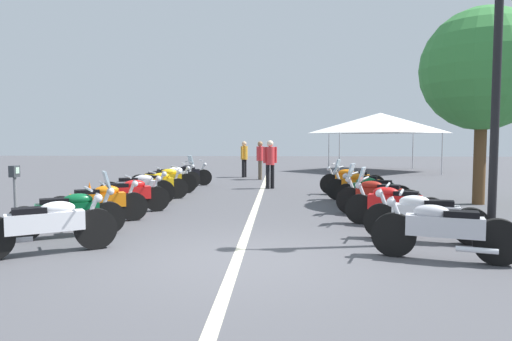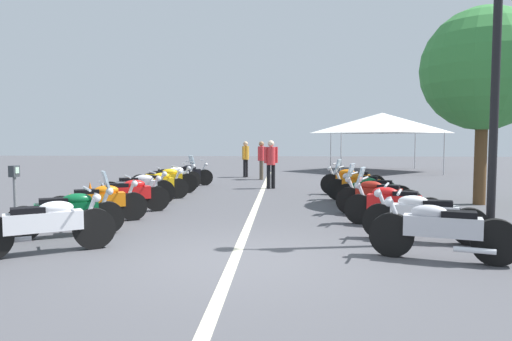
% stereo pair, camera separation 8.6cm
% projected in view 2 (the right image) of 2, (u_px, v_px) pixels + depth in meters
% --- Properties ---
extents(ground_plane, '(80.00, 80.00, 0.00)m').
position_uv_depth(ground_plane, '(234.00, 259.00, 6.87)').
color(ground_plane, '#4C4C51').
extents(lane_centre_stripe, '(23.54, 0.16, 0.01)m').
position_uv_depth(lane_centre_stripe, '(257.00, 203.00, 12.83)').
color(lane_centre_stripe, beige).
rests_on(lane_centre_stripe, ground_plane).
extents(motorcycle_left_row_0, '(1.29, 1.89, 1.01)m').
position_uv_depth(motorcycle_left_row_0, '(45.00, 225.00, 7.17)').
color(motorcycle_left_row_0, black).
rests_on(motorcycle_left_row_0, ground_plane).
extents(motorcycle_left_row_1, '(1.14, 1.85, 1.20)m').
position_uv_depth(motorcycle_left_row_1, '(69.00, 212.00, 8.42)').
color(motorcycle_left_row_1, black).
rests_on(motorcycle_left_row_1, ground_plane).
extents(motorcycle_left_row_2, '(1.18, 1.88, 0.99)m').
position_uv_depth(motorcycle_left_row_2, '(99.00, 202.00, 9.81)').
color(motorcycle_left_row_2, black).
rests_on(motorcycle_left_row_2, ground_plane).
extents(motorcycle_left_row_3, '(1.16, 1.86, 0.99)m').
position_uv_depth(motorcycle_left_row_3, '(128.00, 195.00, 11.12)').
color(motorcycle_left_row_3, black).
rests_on(motorcycle_left_row_3, ground_plane).
extents(motorcycle_left_row_4, '(1.00, 1.93, 1.01)m').
position_uv_depth(motorcycle_left_row_4, '(138.00, 188.00, 12.43)').
color(motorcycle_left_row_4, black).
rests_on(motorcycle_left_row_4, ground_plane).
extents(motorcycle_left_row_5, '(1.12, 1.77, 0.99)m').
position_uv_depth(motorcycle_left_row_5, '(157.00, 185.00, 13.53)').
color(motorcycle_left_row_5, black).
rests_on(motorcycle_left_row_5, ground_plane).
extents(motorcycle_left_row_6, '(1.00, 2.09, 1.01)m').
position_uv_depth(motorcycle_left_row_6, '(165.00, 180.00, 14.99)').
color(motorcycle_left_row_6, black).
rests_on(motorcycle_left_row_6, ground_plane).
extents(motorcycle_left_row_7, '(1.28, 1.90, 1.20)m').
position_uv_depth(motorcycle_left_row_7, '(173.00, 177.00, 16.19)').
color(motorcycle_left_row_7, black).
rests_on(motorcycle_left_row_7, ground_plane).
extents(motorcycle_left_row_8, '(1.03, 2.05, 0.99)m').
position_uv_depth(motorcycle_left_row_8, '(185.00, 174.00, 17.46)').
color(motorcycle_left_row_8, black).
rests_on(motorcycle_left_row_8, ground_plane).
extents(motorcycle_right_row_0, '(0.91, 2.04, 1.02)m').
position_uv_depth(motorcycle_right_row_0, '(441.00, 230.00, 6.78)').
color(motorcycle_right_row_0, black).
rests_on(motorcycle_right_row_0, ground_plane).
extents(motorcycle_right_row_1, '(0.91, 2.06, 1.00)m').
position_uv_depth(motorcycle_right_row_1, '(423.00, 216.00, 8.03)').
color(motorcycle_right_row_1, black).
rests_on(motorcycle_right_row_1, ground_plane).
extents(motorcycle_right_row_2, '(0.95, 1.95, 1.21)m').
position_uv_depth(motorcycle_right_row_2, '(392.00, 204.00, 9.43)').
color(motorcycle_right_row_2, black).
rests_on(motorcycle_right_row_2, ground_plane).
extents(motorcycle_right_row_3, '(0.98, 1.91, 1.22)m').
position_uv_depth(motorcycle_right_row_3, '(377.00, 196.00, 10.68)').
color(motorcycle_right_row_3, black).
rests_on(motorcycle_right_row_3, ground_plane).
extents(motorcycle_right_row_4, '(0.90, 1.92, 0.98)m').
position_uv_depth(motorcycle_right_row_4, '(372.00, 191.00, 11.97)').
color(motorcycle_right_row_4, black).
rests_on(motorcycle_right_row_4, ground_plane).
extents(motorcycle_right_row_5, '(0.95, 1.94, 1.20)m').
position_uv_depth(motorcycle_right_row_5, '(360.00, 185.00, 13.25)').
color(motorcycle_right_row_5, black).
rests_on(motorcycle_right_row_5, ground_plane).
extents(motorcycle_right_row_6, '(0.81, 2.04, 1.01)m').
position_uv_depth(motorcycle_right_row_6, '(352.00, 181.00, 14.66)').
color(motorcycle_right_row_6, black).
rests_on(motorcycle_right_row_6, ground_plane).
extents(street_lamp_twin_globe, '(0.32, 1.22, 5.54)m').
position_uv_depth(street_lamp_twin_globe, '(497.00, 25.00, 7.70)').
color(street_lamp_twin_globe, black).
rests_on(street_lamp_twin_globe, ground_plane).
extents(parking_meter, '(0.19, 0.14, 1.29)m').
position_uv_depth(parking_meter, '(15.00, 186.00, 8.82)').
color(parking_meter, slate).
rests_on(parking_meter, ground_plane).
extents(traffic_cone_1, '(0.36, 0.36, 0.61)m').
position_uv_depth(traffic_cone_1, '(90.00, 193.00, 12.72)').
color(traffic_cone_1, orange).
rests_on(traffic_cone_1, ground_plane).
extents(bystander_0, '(0.50, 0.32, 1.67)m').
position_uv_depth(bystander_0, '(246.00, 156.00, 21.36)').
color(bystander_0, black).
rests_on(bystander_0, ground_plane).
extents(bystander_1, '(0.32, 0.50, 1.74)m').
position_uv_depth(bystander_1, '(271.00, 160.00, 16.51)').
color(bystander_1, black).
rests_on(bystander_1, ground_plane).
extents(bystander_2, '(0.52, 0.32, 1.68)m').
position_uv_depth(bystander_2, '(261.00, 157.00, 20.14)').
color(bystander_2, brown).
rests_on(bystander_2, ground_plane).
extents(roadside_tree_0, '(3.29, 3.29, 5.32)m').
position_uv_depth(roadside_tree_0, '(483.00, 70.00, 12.35)').
color(roadside_tree_0, brown).
rests_on(roadside_tree_0, ground_plane).
extents(event_tent, '(5.57, 5.57, 3.20)m').
position_uv_depth(event_tent, '(382.00, 123.00, 25.05)').
color(event_tent, white).
rests_on(event_tent, ground_plane).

